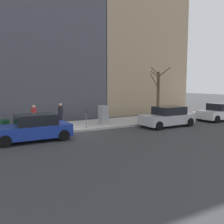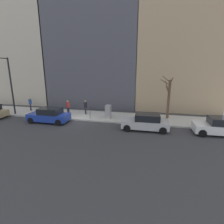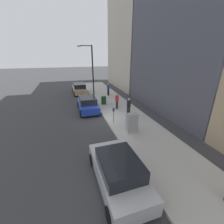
# 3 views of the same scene
# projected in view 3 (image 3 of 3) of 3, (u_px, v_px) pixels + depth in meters

# --- Properties ---
(ground_plane) EXTENTS (120.00, 120.00, 0.00)m
(ground_plane) POSITION_uv_depth(u_px,v_px,m) (104.00, 118.00, 13.89)
(ground_plane) COLOR #38383A
(sidewalk) EXTENTS (4.00, 36.00, 0.15)m
(sidewalk) POSITION_uv_depth(u_px,v_px,m) (124.00, 115.00, 14.41)
(sidewalk) COLOR #B2AFA8
(sidewalk) RESTS_ON ground
(parked_car_silver) EXTENTS (2.02, 4.25, 1.52)m
(parked_car_silver) POSITION_uv_depth(u_px,v_px,m) (118.00, 171.00, 6.65)
(parked_car_silver) COLOR #B7B7BC
(parked_car_silver) RESTS_ON ground
(parked_car_blue) EXTENTS (1.94, 4.21, 1.52)m
(parked_car_blue) POSITION_uv_depth(u_px,v_px,m) (88.00, 104.00, 15.49)
(parked_car_blue) COLOR #1E389E
(parked_car_blue) RESTS_ON ground
(parked_car_tan) EXTENTS (2.04, 4.26, 1.52)m
(parked_car_tan) POSITION_uv_depth(u_px,v_px,m) (79.00, 89.00, 22.30)
(parked_car_tan) COLOR tan
(parked_car_tan) RESTS_ON ground
(parking_meter) EXTENTS (0.14, 0.10, 1.35)m
(parking_meter) POSITION_uv_depth(u_px,v_px,m) (114.00, 114.00, 12.34)
(parking_meter) COLOR slate
(parking_meter) RESTS_ON sidewalk
(utility_box) EXTENTS (0.83, 0.61, 1.43)m
(utility_box) POSITION_uv_depth(u_px,v_px,m) (132.00, 123.00, 11.01)
(utility_box) COLOR #A8A399
(utility_box) RESTS_ON sidewalk
(streetlamp) EXTENTS (1.97, 0.32, 6.50)m
(streetlamp) POSITION_uv_depth(u_px,v_px,m) (91.00, 67.00, 19.75)
(streetlamp) COLOR black
(streetlamp) RESTS_ON sidewalk
(trash_bin) EXTENTS (0.56, 0.56, 0.90)m
(trash_bin) POSITION_uv_depth(u_px,v_px,m) (104.00, 100.00, 17.23)
(trash_bin) COLOR #14381E
(trash_bin) RESTS_ON sidewalk
(pedestrian_near_meter) EXTENTS (0.38, 0.36, 1.66)m
(pedestrian_near_meter) POSITION_uv_depth(u_px,v_px,m) (129.00, 106.00, 13.90)
(pedestrian_near_meter) COLOR #1E1E2D
(pedestrian_near_meter) RESTS_ON sidewalk
(pedestrian_midblock) EXTENTS (0.36, 0.36, 1.66)m
(pedestrian_midblock) POSITION_uv_depth(u_px,v_px,m) (117.00, 100.00, 15.57)
(pedestrian_midblock) COLOR #1E1E2D
(pedestrian_midblock) RESTS_ON sidewalk
(pedestrian_far_corner) EXTENTS (0.36, 0.36, 1.66)m
(pedestrian_far_corner) POSITION_uv_depth(u_px,v_px,m) (108.00, 89.00, 20.76)
(pedestrian_far_corner) COLOR #1E1E2D
(pedestrian_far_corner) RESTS_ON sidewalk
(office_tower_right) EXTENTS (11.45, 11.45, 21.82)m
(office_tower_right) POSITION_uv_depth(u_px,v_px,m) (151.00, 19.00, 24.19)
(office_tower_right) COLOR #BCB29E
(office_tower_right) RESTS_ON ground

